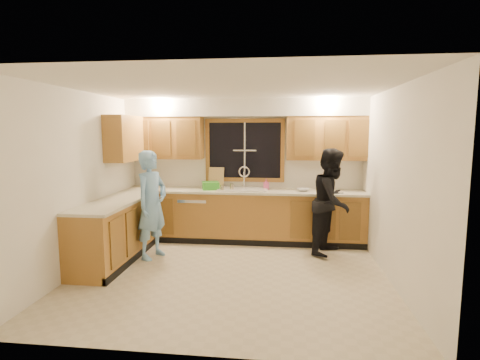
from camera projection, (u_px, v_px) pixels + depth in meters
name	position (u px, v px, depth m)	size (l,w,h in m)	color
floor	(230.00, 274.00, 5.12)	(4.20, 4.20, 0.00)	beige
ceiling	(230.00, 87.00, 4.80)	(4.20, 4.20, 0.00)	white
wall_back	(245.00, 170.00, 6.83)	(4.20, 4.20, 0.00)	white
wall_left	(81.00, 181.00, 5.20)	(3.80, 3.80, 0.00)	white
wall_right	(394.00, 186.00, 4.72)	(3.80, 3.80, 0.00)	white
base_cabinets_back	(243.00, 217.00, 6.64)	(4.20, 0.60, 0.88)	#AD7732
base_cabinets_left	(115.00, 232.00, 5.62)	(0.60, 1.90, 0.88)	#AD7732
countertop_back	(243.00, 191.00, 6.57)	(4.20, 0.63, 0.04)	beige
countertop_left	(115.00, 202.00, 5.56)	(0.63, 1.90, 0.04)	beige
upper_cabinets_left	(166.00, 138.00, 6.76)	(1.35, 0.33, 0.75)	#AD7732
upper_cabinets_right	(326.00, 138.00, 6.44)	(1.35, 0.33, 0.75)	#AD7732
upper_cabinets_return	(124.00, 138.00, 6.21)	(0.33, 0.90, 0.75)	#AD7732
soffit	(244.00, 108.00, 6.52)	(4.20, 0.35, 0.30)	white
window_frame	(245.00, 150.00, 6.78)	(1.44, 0.03, 1.14)	black
sink	(243.00, 193.00, 6.59)	(0.86, 0.52, 0.57)	silver
dishwasher	(196.00, 217.00, 6.73)	(0.60, 0.56, 0.82)	white
stove	(96.00, 242.00, 5.05)	(0.58, 0.75, 0.90)	white
man	(152.00, 205.00, 5.72)	(0.60, 0.40, 1.66)	#7CB5EB
woman	(332.00, 202.00, 5.91)	(0.82, 0.64, 1.68)	black
knife_block	(154.00, 181.00, 6.86)	(0.12, 0.10, 0.23)	olive
cutting_board	(216.00, 178.00, 6.79)	(0.28, 0.02, 0.38)	tan
dish_crate	(211.00, 186.00, 6.63)	(0.29, 0.27, 0.13)	green
soap_bottle	(266.00, 184.00, 6.62)	(0.09, 0.09, 0.19)	#EB599A
bowl	(303.00, 190.00, 6.41)	(0.21, 0.21, 0.05)	silver
can_left	(222.00, 188.00, 6.40)	(0.06, 0.06, 0.11)	#B4A88A
can_right	(232.00, 187.00, 6.48)	(0.07, 0.07, 0.12)	#B4A88A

